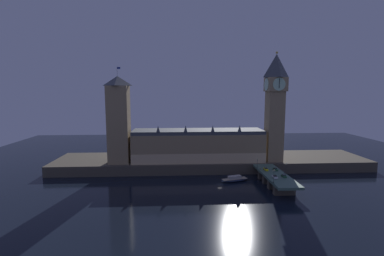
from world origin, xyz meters
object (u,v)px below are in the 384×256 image
car_southbound_trail (275,169)px  street_lamp_near (274,174)px  car_northbound_lead (266,169)px  street_lamp_far (257,161)px  boat_upstream (235,179)px  pedestrian_mid_walk (284,172)px  car_northbound_trail (275,177)px  pedestrian_far_rail (260,168)px  car_southbound_lead (284,176)px  clock_tower (275,104)px  street_lamp_mid (286,167)px  victoria_tower (119,120)px

car_southbound_trail → street_lamp_near: bearing=-111.8°
car_northbound_lead → street_lamp_far: street_lamp_far is taller
street_lamp_far → boat_upstream: size_ratio=0.34×
street_lamp_far → pedestrian_mid_walk: bearing=-47.9°
car_northbound_lead → car_northbound_trail: (-0.00, -15.52, 0.01)m
pedestrian_far_rail → boat_upstream: (-15.79, -0.82, -6.44)m
pedestrian_far_rail → street_lamp_near: size_ratio=0.23×
car_northbound_lead → car_southbound_lead: size_ratio=1.09×
car_southbound_trail → street_lamp_near: (-9.10, -22.76, 3.78)m
clock_tower → street_lamp_near: clock_tower is taller
car_northbound_lead → pedestrian_mid_walk: bearing=-37.6°
car_northbound_trail → car_southbound_trail: (5.80, 15.41, -0.07)m
street_lamp_near → street_lamp_far: 29.44m
car_northbound_trail → street_lamp_near: bearing=-114.2°
car_southbound_lead → street_lamp_far: (-9.10, 20.18, 3.28)m
pedestrian_far_rail → street_lamp_near: 24.99m
car_southbound_lead → car_southbound_trail: 13.50m
car_southbound_lead → pedestrian_mid_walk: bearing=67.2°
pedestrian_far_rail → street_lamp_near: (-0.40, -24.73, 3.61)m
street_lamp_mid → pedestrian_far_rail: bearing=140.2°
car_northbound_trail → car_northbound_lead: bearing=90.0°
street_lamp_far → car_southbound_trail: bearing=-36.3°
clock_tower → street_lamp_mid: clock_tower is taller
clock_tower → boat_upstream: size_ratio=4.02×
clock_tower → car_northbound_trail: (-12.65, -39.15, -38.10)m
victoria_tower → boat_upstream: (73.06, -24.07, -34.33)m
car_northbound_lead → street_lamp_mid: bearing=-41.8°
car_northbound_trail → street_lamp_mid: street_lamp_mid is taller
car_northbound_trail → car_southbound_trail: size_ratio=0.91×
car_northbound_lead → car_southbound_lead: bearing=-66.9°
clock_tower → car_southbound_trail: bearing=-106.1°
car_northbound_lead → boat_upstream: size_ratio=0.25×
car_northbound_trail → clock_tower: bearing=72.1°
car_southbound_lead → boat_upstream: 29.20m
car_northbound_lead → victoria_tower: bearing=164.7°
clock_tower → car_northbound_lead: (-12.65, -23.63, -38.10)m
pedestrian_far_rail → street_lamp_near: street_lamp_near is taller
car_northbound_trail → car_southbound_trail: bearing=69.4°
pedestrian_mid_walk → street_lamp_mid: 3.52m
street_lamp_near → car_southbound_trail: bearing=68.2°
car_southbound_trail → street_lamp_far: (-9.10, 6.68, 3.25)m
car_northbound_lead → street_lamp_mid: (9.10, -8.14, 3.33)m
boat_upstream → victoria_tower: bearing=161.8°
car_southbound_lead → pedestrian_mid_walk: 7.50m
victoria_tower → pedestrian_mid_walk: size_ratio=37.51×
boat_upstream → car_northbound_lead: bearing=-3.2°
victoria_tower → pedestrian_mid_walk: (100.44, -31.80, -27.85)m
victoria_tower → car_southbound_trail: 104.58m
victoria_tower → car_southbound_lead: 108.63m
street_lamp_mid → clock_tower: bearing=83.6°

